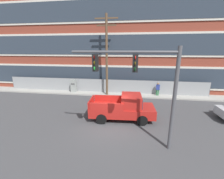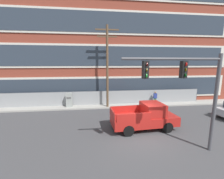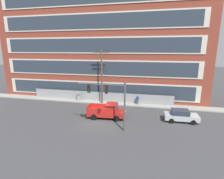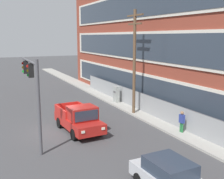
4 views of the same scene
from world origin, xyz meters
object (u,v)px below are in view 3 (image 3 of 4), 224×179
(pickup_truck_red, at_px, (107,111))
(pedestrian_near_cabinet, at_px, (137,100))
(sedan_silver, at_px, (181,115))
(utility_pole_near_corner, at_px, (102,75))
(traffic_signal_mast, at_px, (110,96))
(electrical_cabinet, at_px, (79,97))

(pickup_truck_red, relative_size, pedestrian_near_cabinet, 3.08)
(pickup_truck_red, height_order, sedan_silver, pickup_truck_red)
(utility_pole_near_corner, bearing_deg, pickup_truck_red, -67.79)
(traffic_signal_mast, relative_size, sedan_silver, 1.33)
(traffic_signal_mast, height_order, pickup_truck_red, traffic_signal_mast)
(utility_pole_near_corner, distance_m, pedestrian_near_cabinet, 7.23)
(sedan_silver, distance_m, utility_pole_near_corner, 13.63)
(utility_pole_near_corner, height_order, electrical_cabinet, utility_pole_near_corner)
(traffic_signal_mast, distance_m, pickup_truck_red, 4.69)
(utility_pole_near_corner, relative_size, electrical_cabinet, 5.09)
(traffic_signal_mast, distance_m, sedan_silver, 9.94)
(traffic_signal_mast, distance_m, pedestrian_near_cabinet, 10.50)
(sedan_silver, bearing_deg, electrical_cabinet, 161.85)
(pickup_truck_red, height_order, pedestrian_near_cabinet, pickup_truck_red)
(electrical_cabinet, bearing_deg, utility_pole_near_corner, -5.46)
(pickup_truck_red, relative_size, sedan_silver, 1.23)
(pedestrian_near_cabinet, bearing_deg, sedan_silver, -42.26)
(pickup_truck_red, distance_m, pedestrian_near_cabinet, 7.35)
(traffic_signal_mast, bearing_deg, utility_pole_near_corner, 111.37)
(sedan_silver, bearing_deg, utility_pole_near_corner, 157.59)
(pickup_truck_red, xyz_separation_m, electrical_cabinet, (-6.77, 6.32, -0.06))
(sedan_silver, relative_size, utility_pole_near_corner, 0.47)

